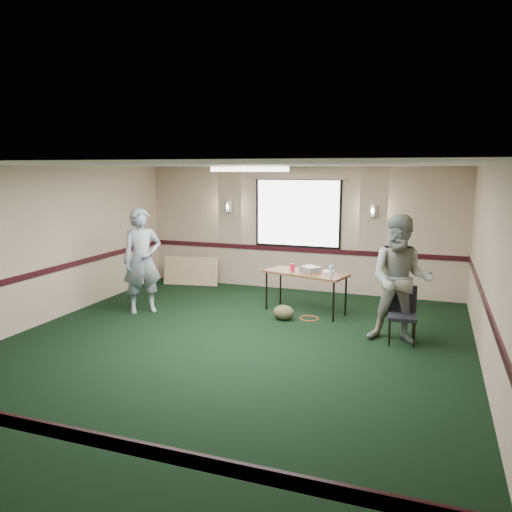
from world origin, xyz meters
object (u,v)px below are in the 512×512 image
(conference_chair, at_px, (402,310))
(person_left, at_px, (142,261))
(projector, at_px, (311,269))
(folding_table, at_px, (306,275))
(person_right, at_px, (401,280))

(conference_chair, bearing_deg, person_left, 173.81)
(projector, xyz_separation_m, person_left, (-2.94, -1.01, 0.15))
(conference_chair, relative_size, person_left, 0.45)
(folding_table, distance_m, projector, 0.14)
(folding_table, bearing_deg, projector, 42.36)
(person_left, bearing_deg, projector, -23.48)
(folding_table, relative_size, person_left, 0.84)
(projector, relative_size, conference_chair, 0.37)
(conference_chair, xyz_separation_m, person_left, (-4.65, 0.08, 0.46))
(projector, xyz_separation_m, person_right, (1.67, -1.13, 0.17))
(folding_table, relative_size, conference_chair, 1.89)
(folding_table, bearing_deg, person_left, -145.47)
(folding_table, height_order, projector, projector)
(folding_table, xyz_separation_m, conference_chair, (1.79, -1.04, -0.20))
(person_left, bearing_deg, folding_table, -23.72)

